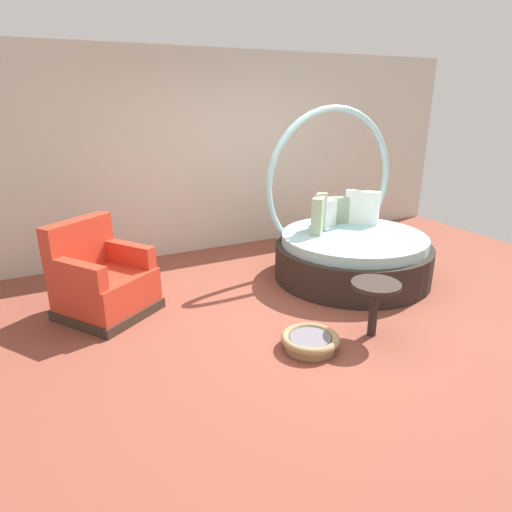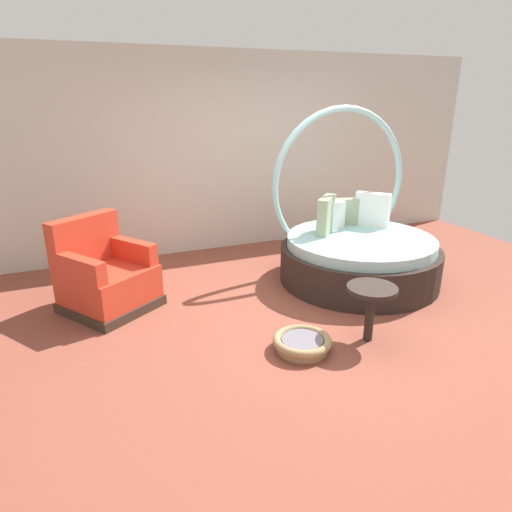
{
  "view_description": "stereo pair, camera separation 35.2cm",
  "coord_description": "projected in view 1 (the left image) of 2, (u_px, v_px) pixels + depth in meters",
  "views": [
    {
      "loc": [
        -2.29,
        -3.35,
        2.07
      ],
      "look_at": [
        -0.35,
        0.46,
        0.55
      ],
      "focal_mm": 31.41,
      "sensor_mm": 36.0,
      "label": 1
    },
    {
      "loc": [
        -1.97,
        -3.5,
        2.07
      ],
      "look_at": [
        -0.35,
        0.46,
        0.55
      ],
      "focal_mm": 31.41,
      "sensor_mm": 36.0,
      "label": 2
    }
  ],
  "objects": [
    {
      "name": "ground_plane",
      "position": [
        308.0,
        317.0,
        4.49
      ],
      "size": [
        8.0,
        8.0,
        0.02
      ],
      "primitive_type": "cube",
      "color": "brown"
    },
    {
      "name": "red_armchair",
      "position": [
        102.0,
        282.0,
        4.45
      ],
      "size": [
        1.11,
        1.11,
        0.94
      ],
      "color": "#38281E",
      "rests_on": "ground_plane"
    },
    {
      "name": "round_daybed",
      "position": [
        349.0,
        245.0,
        5.39
      ],
      "size": [
        1.85,
        1.85,
        1.99
      ],
      "color": "#2D231E",
      "rests_on": "ground_plane"
    },
    {
      "name": "back_wall",
      "position": [
        211.0,
        154.0,
        6.14
      ],
      "size": [
        8.0,
        0.12,
        2.67
      ],
      "primitive_type": "cube",
      "color": "beige",
      "rests_on": "ground_plane"
    },
    {
      "name": "side_table",
      "position": [
        375.0,
        293.0,
        3.99
      ],
      "size": [
        0.44,
        0.44,
        0.52
      ],
      "color": "#2D231E",
      "rests_on": "ground_plane"
    },
    {
      "name": "pet_basket",
      "position": [
        310.0,
        341.0,
        3.89
      ],
      "size": [
        0.51,
        0.51,
        0.13
      ],
      "color": "#9E7F56",
      "rests_on": "ground_plane"
    }
  ]
}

